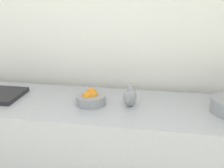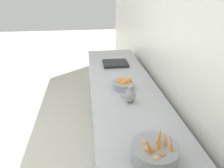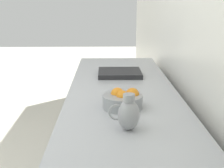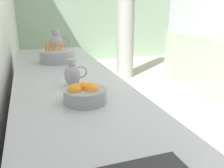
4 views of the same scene
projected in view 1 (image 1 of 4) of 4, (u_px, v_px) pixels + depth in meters
The scene contains 5 objects.
tile_wall_left at pixel (182, 15), 2.19m from camera, with size 0.10×8.76×3.00m, color white.
prep_counter at pixel (113, 153), 2.18m from camera, with size 0.72×3.28×0.86m, color #ADAFB5.
orange_bowl at pixel (91, 98), 2.04m from camera, with size 0.23×0.23×0.11m.
metal_pitcher_short at pixel (130, 96), 1.99m from camera, with size 0.15×0.10×0.17m.
counter_sink_basin at pixel (3, 95), 2.18m from camera, with size 0.34×0.30×0.04m, color #232326.
Camera 1 is at (0.37, 0.43, 1.68)m, focal length 42.65 mm.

